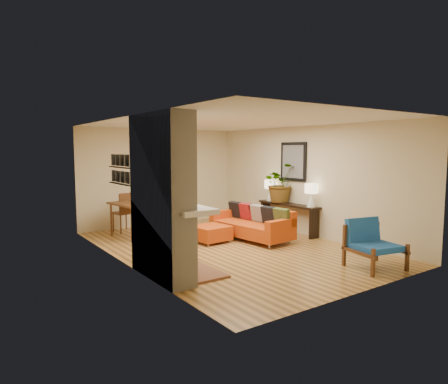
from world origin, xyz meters
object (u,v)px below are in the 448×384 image
at_px(sofa, 253,224).
at_px(lamp_near, 311,192).
at_px(lamp_far, 270,188).
at_px(console_table, 288,209).
at_px(dining_table, 135,209).
at_px(blue_chair, 371,241).
at_px(houseplant, 281,183).
at_px(ottoman, 211,233).

xyz_separation_m(sofa, lamp_near, (1.14, -0.69, 0.72)).
bearing_deg(lamp_far, console_table, -90.00).
bearing_deg(console_table, sofa, -177.87).
bearing_deg(sofa, lamp_near, -31.32).
relative_size(dining_table, lamp_near, 3.49).
relative_size(dining_table, console_table, 1.02).
bearing_deg(lamp_near, sofa, 148.68).
relative_size(blue_chair, dining_table, 0.50).
distance_m(console_table, houseplant, 0.70).
height_order(blue_chair, lamp_near, lamp_near).
xyz_separation_m(sofa, ottoman, (-0.98, 0.28, -0.14)).
bearing_deg(dining_table, blue_chair, -62.55).
bearing_deg(houseplant, ottoman, -178.92).
bearing_deg(dining_table, ottoman, -51.75).
height_order(ottoman, houseplant, houseplant).
distance_m(blue_chair, lamp_far, 3.76).
distance_m(console_table, lamp_near, 0.88).
xyz_separation_m(ottoman, console_table, (2.12, -0.24, 0.37)).
height_order(blue_chair, dining_table, dining_table).
relative_size(ottoman, houseplant, 0.78).
bearing_deg(lamp_far, ottoman, -168.39).
relative_size(sofa, lamp_near, 3.83).
height_order(ottoman, blue_chair, blue_chair).
xyz_separation_m(sofa, blue_chair, (0.28, -2.89, 0.11)).
height_order(ottoman, dining_table, dining_table).
distance_m(lamp_far, houseplant, 0.42).
bearing_deg(lamp_far, sofa, -147.86).
xyz_separation_m(ottoman, lamp_near, (2.12, -0.98, 0.85)).
bearing_deg(blue_chair, lamp_far, 76.54).
bearing_deg(sofa, lamp_far, 32.14).
xyz_separation_m(blue_chair, dining_table, (-2.41, 4.64, 0.20)).
distance_m(ottoman, dining_table, 1.92).
distance_m(sofa, houseplant, 1.46).
xyz_separation_m(lamp_near, houseplant, (-0.01, 1.02, 0.15)).
bearing_deg(ottoman, sofa, -16.06).
bearing_deg(blue_chair, dining_table, 117.45).
bearing_deg(lamp_far, dining_table, 162.54).
distance_m(sofa, lamp_far, 1.53).
relative_size(ottoman, lamp_near, 1.41).
bearing_deg(dining_table, lamp_near, -36.71).
height_order(console_table, lamp_near, lamp_near).
relative_size(console_table, lamp_near, 3.43).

